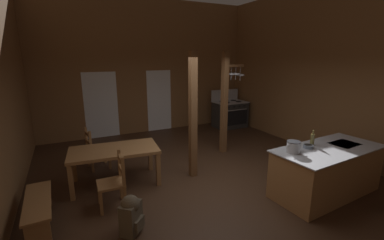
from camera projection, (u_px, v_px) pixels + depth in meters
ground_plane at (215, 187)px, 5.26m from camera, size 7.70×9.37×0.10m
wall_back at (148, 68)px, 8.52m from camera, size 7.70×0.14×4.28m
wall_right at (342, 72)px, 6.23m from camera, size 0.14×9.37×4.28m
glazed_door_back_left at (101, 105)px, 8.06m from camera, size 1.00×0.01×2.05m
glazed_panel_back_right at (159, 101)px, 8.88m from camera, size 0.84×0.01×2.05m
kitchen_island at (326, 171)px, 4.83m from camera, size 2.22×1.10×0.90m
stove_range at (230, 114)px, 9.38m from camera, size 1.16×0.84×1.32m
support_post_with_pot_rack at (226, 99)px, 6.72m from camera, size 0.71×0.27×2.63m
support_post_center at (193, 116)px, 5.34m from camera, size 0.14×0.14×2.63m
dining_table at (114, 153)px, 5.15m from camera, size 1.78×1.06×0.74m
ladderback_chair_near_window at (96, 149)px, 5.91m from camera, size 0.50×0.50×0.95m
ladderback_chair_by_post at (114, 182)px, 4.40m from camera, size 0.46×0.46×0.95m
bench_along_left_wall at (39, 208)px, 3.91m from camera, size 0.40×1.25×0.44m
backpack at (131, 213)px, 3.75m from camera, size 0.39×0.38×0.60m
stockpot_on_counter at (293, 147)px, 4.47m from camera, size 0.30×0.23×0.20m
mixing_bowl_on_counter at (308, 146)px, 4.70m from camera, size 0.17×0.17×0.06m
bottle_tall_on_counter at (312, 139)px, 4.83m from camera, size 0.07×0.07×0.29m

